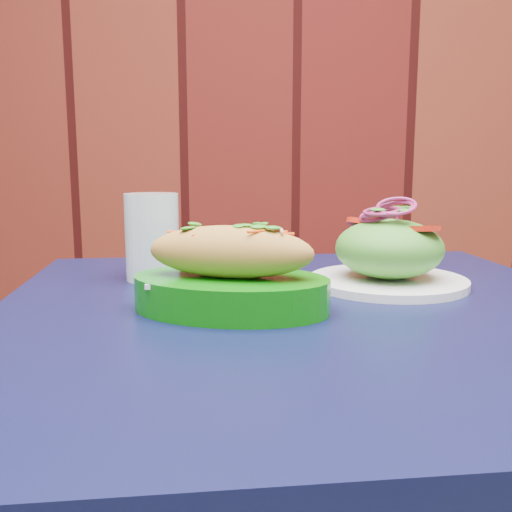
{
  "coord_description": "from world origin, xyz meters",
  "views": [
    {
      "loc": [
        0.31,
        0.93,
        0.93
      ],
      "look_at": [
        0.29,
        1.67,
        0.81
      ],
      "focal_mm": 40.0,
      "sensor_mm": 36.0,
      "label": 1
    }
  ],
  "objects": [
    {
      "name": "banh_mi_basket",
      "position": [
        0.26,
        1.62,
        0.79
      ],
      "size": [
        0.27,
        0.2,
        0.11
      ],
      "rotation": [
        0.0,
        0.0,
        -0.19
      ],
      "color": "#0B6F0A",
      "rests_on": "cafe_table"
    },
    {
      "name": "brick_wall",
      "position": [
        0.0,
        2.97,
        1.4
      ],
      "size": [
        4.9,
        0.04,
        2.8
      ],
      "primitive_type": "cube",
      "color": "#4B0F0E",
      "rests_on": "ground"
    },
    {
      "name": "water_glass",
      "position": [
        0.13,
        1.8,
        0.82
      ],
      "size": [
        0.08,
        0.08,
        0.13
      ],
      "primitive_type": "cylinder",
      "color": "silver",
      "rests_on": "cafe_table"
    },
    {
      "name": "cafe_table",
      "position": [
        0.36,
        1.64,
        0.66
      ],
      "size": [
        0.91,
        0.91,
        0.75
      ],
      "rotation": [
        0.0,
        0.0,
        0.14
      ],
      "color": "black",
      "rests_on": "ground"
    },
    {
      "name": "salad_plate",
      "position": [
        0.48,
        1.77,
        0.8
      ],
      "size": [
        0.23,
        0.23,
        0.13
      ],
      "rotation": [
        0.0,
        0.0,
        0.36
      ],
      "color": "white",
      "rests_on": "cafe_table"
    }
  ]
}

